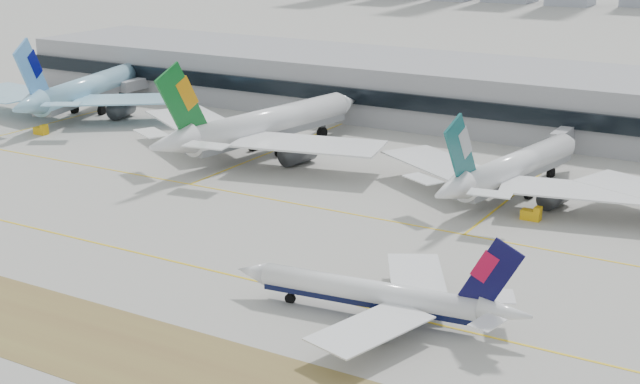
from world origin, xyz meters
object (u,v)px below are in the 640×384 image
Objects in this scene: widebody_cathay at (512,170)px; terminal at (473,93)px; taxiing_airliner at (378,295)px; widebody_eva at (263,126)px; widebody_korean at (84,91)px.

widebody_cathay is 0.20× the size of terminal.
taxiing_airliner is 89.89m from widebody_eva.
widebody_cathay is (-2.53, 62.64, 1.94)m from taxiing_airliner.
widebody_eva is at bearing -52.82° from taxiing_airliner.
widebody_eva is 0.24× the size of terminal.
widebody_korean reaches higher than taxiing_airliner.
widebody_eva is at bearing -113.99° from widebody_korean.
terminal is (28.57, 57.27, 0.93)m from widebody_eva.
widebody_korean reaches higher than widebody_cathay.
terminal is (-33.52, 122.20, 4.07)m from taxiing_airliner.
taxiing_airliner is 148.98m from widebody_korean.
widebody_eva reaches higher than taxiing_airliner.
widebody_korean is (-128.17, 75.89, 3.10)m from taxiing_airliner.
widebody_korean is at bearing -37.17° from taxiing_airliner.
widebody_korean is 105.37m from terminal.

